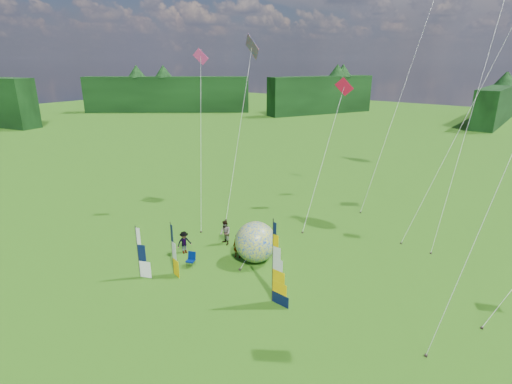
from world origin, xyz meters
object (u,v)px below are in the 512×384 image
Objects in this scene: spectator_a at (238,246)px; bol_inflatable at (256,242)px; side_banner_left at (172,249)px; spectator_b at (225,233)px; feather_banner_main at (273,263)px; spectator_c at (184,242)px; kite_whale at (479,80)px; spectator_d at (257,241)px; camp_chair at (191,260)px; side_banner_far at (138,253)px.

bol_inflatable is at bearing -0.04° from spectator_a.
spectator_b is (-0.23, 4.98, -0.77)m from side_banner_left.
feather_banner_main reaches higher than spectator_c.
kite_whale reaches higher than spectator_a.
spectator_c is at bearing -168.39° from spectator_a.
spectator_c is at bearing -141.27° from kite_whale.
bol_inflatable is at bearing 142.27° from feather_banner_main.
spectator_b is 1.08× the size of spectator_d.
spectator_a is 1.00× the size of spectator_d.
feather_banner_main is 19.60m from kite_whale.
bol_inflatable is 1.51× the size of spectator_b.
bol_inflatable is at bearing -134.16° from kite_whale.
feather_banner_main is at bearing -46.33° from spectator_a.
camp_chair is (-1.54, -2.79, -0.35)m from spectator_a.
bol_inflatable is 4.96m from spectator_c.
side_banner_far is 3.88m from spectator_c.
side_banner_left is at bearing -165.06° from feather_banner_main.
spectator_a reaches higher than spectator_c.
side_banner_far is 1.21× the size of bol_inflatable.
camp_chair is at bearing -135.55° from spectator_a.
spectator_d is at bearing 81.73° from side_banner_left.
spectator_d is 0.07× the size of kite_whale.
kite_whale is (12.16, 13.01, 10.20)m from spectator_b.
feather_banner_main is 8.19m from spectator_c.
kite_whale is at bearing 37.19° from spectator_a.
kite_whale is (13.45, 15.69, 10.30)m from spectator_c.
kite_whale reaches higher than spectator_d.
kite_whale is (11.75, 16.74, 10.61)m from camp_chair.
spectator_d is at bearing 31.80° from spectator_b.
spectator_c is at bearing 137.35° from side_banner_left.
spectator_a is at bearing 103.25° from spectator_d.
side_banner_far reaches higher than bol_inflatable.
spectator_a is 1.05× the size of spectator_c.
side_banner_left is at bearing 25.35° from side_banner_far.
spectator_b is 0.08× the size of kite_whale.
bol_inflatable is (2.94, 4.40, -0.32)m from side_banner_left.
kite_whale reaches higher than camp_chair.
side_banner_left reaches higher than spectator_a.
side_banner_left is at bearing -125.81° from spectator_c.
camp_chair is 23.05m from kite_whale.
bol_inflatable is 4.28m from camp_chair.
spectator_a reaches higher than camp_chair.
side_banner_far is 6.35m from spectator_a.
spectator_a is 1.50m from spectator_d.
kite_whale is (5.47, 16.67, 8.75)m from feather_banner_main.
spectator_b is (-6.70, 3.66, -1.45)m from feather_banner_main.
bol_inflatable is 1.63× the size of spectator_d.
feather_banner_main is 2.98× the size of spectator_c.
spectator_b is 3.78m from camp_chair.
spectator_b reaches higher than spectator_d.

